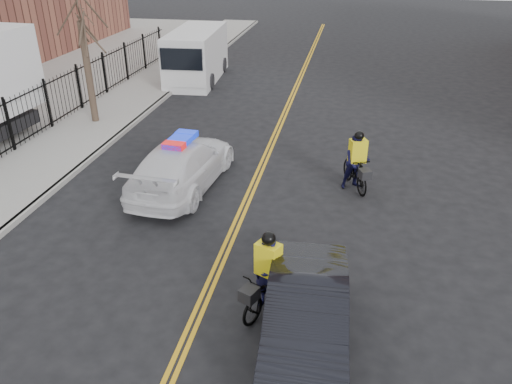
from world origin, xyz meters
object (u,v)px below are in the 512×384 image
object	(u,v)px
dark_sedan	(306,318)
cyclist_near	(268,282)
cyclist_far	(356,166)
cargo_van	(196,56)
police_cruiser	(182,164)

from	to	relation	value
dark_sedan	cyclist_near	world-z (taller)	cyclist_near
dark_sedan	cyclist_far	bearing A→B (deg)	80.18
cyclist_near	dark_sedan	bearing A→B (deg)	-23.76
cargo_van	cyclist_near	size ratio (longest dim) A/B	3.19
cyclist_near	cyclist_far	bearing A→B (deg)	98.44
dark_sedan	cyclist_far	world-z (taller)	cyclist_far
dark_sedan	cyclist_far	xyz separation A→B (m)	(0.85, 7.08, 0.03)
dark_sedan	cargo_van	distance (m)	20.26
cyclist_near	cyclist_far	distance (m)	6.32
police_cruiser	cyclist_far	distance (m)	5.38
cargo_van	cyclist_near	world-z (taller)	cargo_van
cargo_van	cyclist_far	xyz separation A→B (m)	(8.63, -11.63, -0.54)
cargo_van	dark_sedan	bearing A→B (deg)	-71.23
police_cruiser	dark_sedan	world-z (taller)	police_cruiser
police_cruiser	cyclist_far	world-z (taller)	cyclist_far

